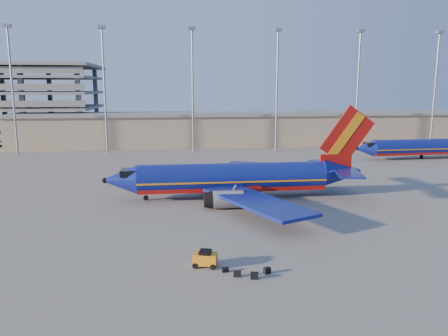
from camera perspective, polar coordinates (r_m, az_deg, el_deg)
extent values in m
plane|color=slate|center=(59.87, 2.82, -4.18)|extent=(220.00, 220.00, 0.00)
cube|color=gray|center=(117.30, 3.07, 5.04)|extent=(120.00, 15.00, 8.00)
cube|color=slate|center=(116.98, 3.09, 7.09)|extent=(122.00, 16.00, 0.60)
cube|color=slate|center=(153.46, -26.81, 7.66)|extent=(1.20, 1.20, 21.00)
cylinder|color=gray|center=(109.07, -25.87, 8.87)|extent=(0.44, 0.44, 28.00)
cube|color=gray|center=(109.84, -26.49, 16.32)|extent=(1.60, 1.60, 0.70)
cylinder|color=gray|center=(104.29, -15.31, 9.51)|extent=(0.44, 0.44, 28.00)
cube|color=gray|center=(105.10, -15.70, 17.32)|extent=(1.60, 1.60, 0.70)
cylinder|color=gray|center=(103.23, -4.11, 9.84)|extent=(0.44, 0.44, 28.00)
cube|color=gray|center=(104.05, -4.22, 17.74)|extent=(1.60, 1.60, 0.70)
cylinder|color=gray|center=(106.00, 6.92, 9.81)|extent=(0.44, 0.44, 28.00)
cube|color=gray|center=(106.81, 7.10, 17.51)|extent=(1.60, 1.60, 0.70)
cylinder|color=gray|center=(112.33, 17.03, 9.47)|extent=(0.44, 0.44, 28.00)
cube|color=gray|center=(113.08, 17.44, 16.73)|extent=(1.60, 1.60, 0.70)
cylinder|color=gray|center=(121.65, 25.81, 8.94)|extent=(0.44, 0.44, 28.00)
cube|color=gray|center=(122.35, 26.36, 15.63)|extent=(1.60, 1.60, 0.70)
cylinder|color=navy|center=(60.33, 1.02, -1.23)|extent=(25.77, 4.11, 3.97)
cube|color=#9C110C|center=(60.54, 1.02, -2.17)|extent=(25.77, 3.36, 1.39)
cube|color=orange|center=(60.38, 1.02, -1.48)|extent=(25.77, 4.15, 0.24)
cone|color=navy|center=(60.19, -13.40, -1.54)|extent=(4.53, 3.99, 3.97)
cube|color=black|center=(59.84, -12.11, -0.56)|extent=(2.59, 2.80, 0.86)
cone|color=navy|center=(64.27, 15.00, -0.52)|extent=(5.60, 4.00, 3.97)
cube|color=#9C110C|center=(63.70, 14.34, 0.74)|extent=(4.51, 0.61, 2.36)
cube|color=#9C110C|center=(63.75, 15.76, 4.09)|extent=(7.88, 0.39, 8.56)
cube|color=orange|center=(63.67, 15.58, 4.09)|extent=(5.24, 0.48, 6.72)
cube|color=navy|center=(67.35, 13.54, 0.55)|extent=(4.61, 7.40, 0.24)
cube|color=navy|center=(60.69, 15.92, -0.63)|extent=(4.54, 7.38, 0.24)
cube|color=navy|center=(69.91, 1.27, -0.40)|extent=(11.59, 17.38, 0.38)
cube|color=navy|center=(51.74, 4.23, -4.34)|extent=(11.74, 17.36, 0.38)
cube|color=#9C110C|center=(60.71, 1.52, -2.55)|extent=(6.46, 4.22, 1.07)
cylinder|color=gray|center=(65.94, -0.75, -1.69)|extent=(3.87, 2.27, 2.25)
cylinder|color=gray|center=(55.16, 0.49, -4.12)|extent=(3.87, 2.27, 2.25)
cylinder|color=gray|center=(60.41, -10.16, -3.62)|extent=(0.26, 0.26, 1.18)
cylinder|color=black|center=(60.47, -10.16, -3.85)|extent=(0.69, 0.27, 0.69)
cylinder|color=black|center=(63.79, 2.11, -2.84)|extent=(0.90, 0.59, 0.90)
cylinder|color=black|center=(58.44, 2.96, -4.09)|extent=(0.90, 0.59, 0.90)
cylinder|color=navy|center=(102.77, 24.47, 2.51)|extent=(22.63, 4.56, 3.47)
cube|color=#9C110C|center=(102.89, 24.43, 2.02)|extent=(22.59, 3.91, 1.22)
cube|color=orange|center=(102.80, 24.46, 2.38)|extent=(22.63, 4.60, 0.21)
cone|color=navy|center=(96.07, 17.90, 2.45)|extent=(4.10, 3.65, 3.47)
cube|color=black|center=(96.52, 18.57, 2.98)|extent=(2.37, 2.54, 0.75)
cylinder|color=black|center=(103.05, 24.38, 1.35)|extent=(0.69, 0.69, 0.84)
cube|color=orange|center=(38.18, -2.46, -11.75)|extent=(2.24, 1.64, 0.96)
cube|color=black|center=(37.96, -2.47, -10.95)|extent=(1.20, 1.27, 0.34)
cylinder|color=black|center=(38.98, -3.43, -12.03)|extent=(0.53, 0.30, 0.50)
cylinder|color=black|center=(38.03, -3.78, -12.62)|extent=(0.53, 0.30, 0.50)
cylinder|color=black|center=(38.70, -1.17, -12.18)|extent=(0.53, 0.30, 0.50)
cylinder|color=black|center=(37.75, -1.45, -12.79)|extent=(0.53, 0.30, 0.50)
cube|color=black|center=(36.49, 1.76, -13.66)|extent=(0.66, 0.41, 0.48)
cube|color=black|center=(36.20, 3.98, -13.84)|extent=(0.67, 0.49, 0.53)
cube|color=black|center=(37.21, 5.65, -13.18)|extent=(0.66, 0.57, 0.51)
cube|color=black|center=(37.38, 0.16, -13.15)|extent=(0.58, 0.48, 0.36)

